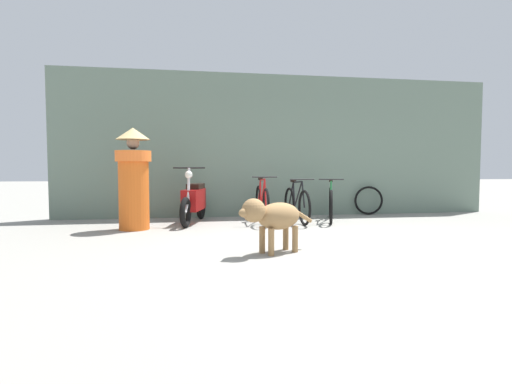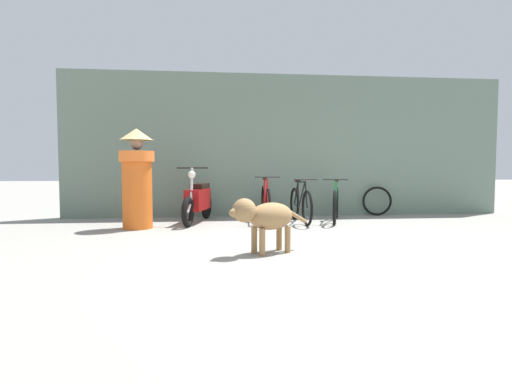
% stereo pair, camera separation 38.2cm
% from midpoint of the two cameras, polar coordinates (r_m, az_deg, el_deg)
% --- Properties ---
extents(ground_plane, '(60.00, 60.00, 0.00)m').
position_cam_midpoint_polar(ground_plane, '(5.44, 13.81, -7.61)').
color(ground_plane, gray).
extents(shop_wall_back, '(9.56, 0.20, 3.04)m').
position_cam_midpoint_polar(shop_wall_back, '(8.79, 6.00, 6.56)').
color(shop_wall_back, slate).
rests_on(shop_wall_back, ground).
extents(bicycle_0, '(0.46, 1.74, 0.89)m').
position_cam_midpoint_polar(bicycle_0, '(7.60, 2.83, -1.64)').
color(bicycle_0, black).
rests_on(bicycle_0, ground).
extents(bicycle_1, '(0.46, 1.61, 0.84)m').
position_cam_midpoint_polar(bicycle_1, '(7.65, 7.79, -1.78)').
color(bicycle_1, black).
rests_on(bicycle_1, ground).
extents(bicycle_2, '(0.65, 1.63, 0.84)m').
position_cam_midpoint_polar(bicycle_2, '(7.93, 12.68, -1.67)').
color(bicycle_2, black).
rests_on(bicycle_2, ground).
extents(motorcycle, '(0.63, 1.74, 1.05)m').
position_cam_midpoint_polar(motorcycle, '(7.61, -6.89, -1.25)').
color(motorcycle, black).
rests_on(motorcycle, ground).
extents(stray_dog, '(1.03, 0.62, 0.68)m').
position_cam_midpoint_polar(stray_dog, '(4.80, 3.53, -3.52)').
color(stray_dog, '#997247').
rests_on(stray_dog, ground).
extents(person_in_robes, '(0.83, 0.83, 1.71)m').
position_cam_midpoint_polar(person_in_robes, '(7.05, -15.16, 2.08)').
color(person_in_robes, orange).
rests_on(person_in_robes, ground).
extents(spare_tire_left, '(0.64, 0.15, 0.64)m').
position_cam_midpoint_polar(spare_tire_left, '(9.16, 18.06, -1.24)').
color(spare_tire_left, black).
rests_on(spare_tire_left, ground).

